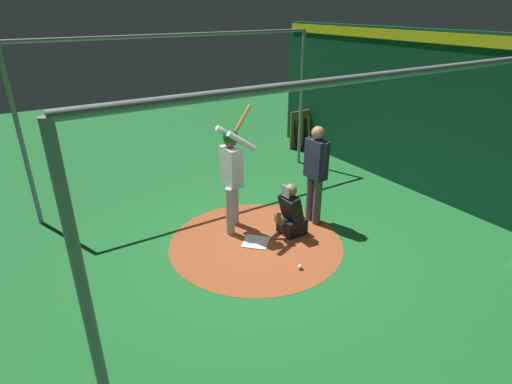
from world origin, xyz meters
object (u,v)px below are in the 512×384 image
at_px(batter, 232,170).
at_px(catcher, 290,215).
at_px(baseball_0, 300,267).
at_px(home_plate, 256,242).
at_px(umpire, 316,170).
at_px(bat_rack, 304,130).

xyz_separation_m(batter, catcher, (-0.76, 0.69, -0.77)).
bearing_deg(catcher, baseball_0, 61.84).
bearing_deg(home_plate, baseball_0, 98.95).
height_order(home_plate, batter, batter).
bearing_deg(batter, umpire, 158.39).
height_order(batter, baseball_0, batter).
xyz_separation_m(home_plate, batter, (0.09, -0.63, 1.13)).
bearing_deg(umpire, catcher, 12.68).
relative_size(batter, umpire, 1.20).
bearing_deg(umpire, home_plate, 3.68).
height_order(catcher, umpire, umpire).
relative_size(home_plate, catcher, 0.44).
bearing_deg(umpire, batter, -21.61).
xyz_separation_m(batter, baseball_0, (-0.25, 1.65, -1.10)).
distance_m(home_plate, bat_rack, 5.37).
distance_m(home_plate, umpire, 1.66).
distance_m(home_plate, catcher, 0.77).
bearing_deg(home_plate, catcher, 175.05).
xyz_separation_m(umpire, bat_rack, (-2.61, -3.57, -0.54)).
height_order(catcher, baseball_0, catcher).
distance_m(catcher, umpire, 0.92).
height_order(batter, bat_rack, batter).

